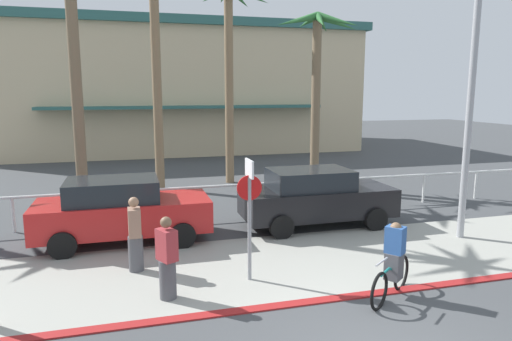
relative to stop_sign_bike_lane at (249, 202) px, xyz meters
name	(u,v)px	position (x,y,z in m)	size (l,w,h in m)	color
ground_plane	(233,204)	(1.10, 6.49, -1.68)	(80.00, 80.00, 0.00)	#424447
sidewalk_strip	(288,263)	(1.10, 0.69, -1.67)	(44.00, 4.00, 0.02)	#9E9E93
curb_paint	(324,300)	(1.10, -1.31, -1.66)	(44.00, 0.24, 0.03)	maroon
building_backdrop	(175,88)	(1.02, 24.31, 2.43)	(23.61, 13.06, 8.18)	beige
rail_fence	(243,190)	(1.10, 4.99, -0.84)	(22.11, 0.08, 1.04)	white
stop_sign_bike_lane	(249,202)	(0.00, 0.00, 0.00)	(0.52, 0.56, 2.56)	gray
streetlight_curb	(479,76)	(6.22, 1.00, 2.60)	(0.24, 2.54, 7.50)	#9EA0A5
palm_tree_3	(155,20)	(-1.14, 9.86, 4.89)	(3.01, 2.91, 9.14)	#846B4C
palm_tree_4	(228,37)	(1.87, 10.44, 4.45)	(3.62, 2.96, 8.20)	#846B4C
palm_tree_5	(317,58)	(5.00, 8.46, 3.50)	(3.30, 2.74, 6.95)	#756047
car_red_1	(121,210)	(-2.58, 3.29, -0.81)	(4.40, 2.02, 1.69)	red
car_black_2	(316,197)	(2.87, 3.33, -0.81)	(4.40, 2.02, 1.69)	black
cyclist_teal_0	(393,262)	(2.44, -1.50, -0.98)	(1.49, 1.14, 1.50)	black
pedestrian_0	(167,262)	(-1.72, -0.44, -0.93)	(0.43, 0.47, 1.62)	#4C4C51
pedestrian_1	(135,238)	(-2.27, 1.14, -0.90)	(0.33, 0.41, 1.67)	#4C4C51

